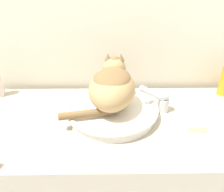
{
  "coord_description": "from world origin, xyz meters",
  "views": [
    {
      "loc": [
        -0.05,
        -0.39,
        1.27
      ],
      "look_at": [
        -0.04,
        0.28,
        0.92
      ],
      "focal_mm": 32.0,
      "sensor_mm": 36.0,
      "label": 1
    }
  ],
  "objects": [
    {
      "name": "vanity_counter",
      "position": [
        0.0,
        0.28,
        0.41
      ],
      "size": [
        1.28,
        0.55,
        0.82
      ],
      "color": "#B2A893",
      "rests_on": "ground_plane"
    },
    {
      "name": "sink_basin",
      "position": [
        -0.04,
        0.3,
        0.85
      ],
      "size": [
        0.37,
        0.37,
        0.05
      ],
      "color": "white",
      "rests_on": "vanity_counter"
    },
    {
      "name": "soap_bar",
      "position": [
        0.26,
        0.2,
        0.83
      ],
      "size": [
        0.06,
        0.06,
        0.02
      ],
      "color": "beige",
      "rests_on": "vanity_counter"
    },
    {
      "name": "faucet",
      "position": [
        0.16,
        0.32,
        0.88
      ],
      "size": [
        0.13,
        0.05,
        0.13
      ],
      "rotation": [
        0.0,
        0.0,
        -3.01
      ],
      "color": "silver",
      "rests_on": "vanity_counter"
    },
    {
      "name": "cat",
      "position": [
        -0.04,
        0.31,
        0.95
      ],
      "size": [
        0.29,
        0.29,
        0.18
      ],
      "rotation": [
        0.0,
        0.0,
        1.46
      ],
      "color": "tan",
      "rests_on": "sink_basin"
    },
    {
      "name": "deodorant_stick",
      "position": [
        -0.09,
        0.48,
        0.88
      ],
      "size": [
        0.05,
        0.05,
        0.13
      ],
      "color": "silver",
      "rests_on": "vanity_counter"
    },
    {
      "name": "wall_back",
      "position": [
        0.0,
        0.61,
        1.2
      ],
      "size": [
        8.0,
        0.05,
        2.4
      ],
      "color": "beige",
      "rests_on": "ground_plane"
    }
  ]
}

